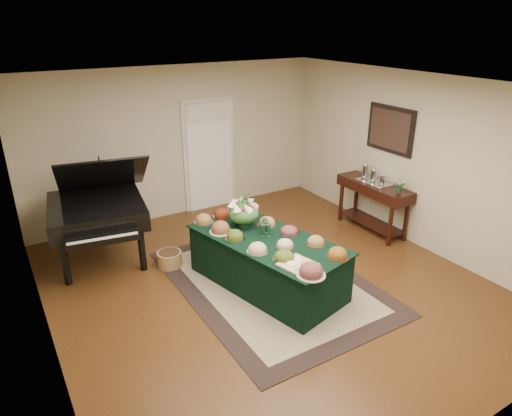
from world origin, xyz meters
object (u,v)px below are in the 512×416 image
floral_centerpiece (244,210)px  buffet_table (267,262)px  grand_piano (98,210)px  mahogany_sideboard (374,194)px

floral_centerpiece → buffet_table: bearing=-80.8°
buffet_table → floral_centerpiece: size_ratio=5.43×
grand_piano → buffet_table: bearing=-47.9°
grand_piano → mahogany_sideboard: 4.45m
buffet_table → grand_piano: (-1.73, 1.92, 0.46)m
grand_piano → mahogany_sideboard: bearing=-17.6°
buffet_table → grand_piano: size_ratio=1.34×
grand_piano → mahogany_sideboard: (4.24, -1.35, -0.15)m
buffet_table → floral_centerpiece: bearing=99.2°
buffet_table → floral_centerpiece: floral_centerpiece is taller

